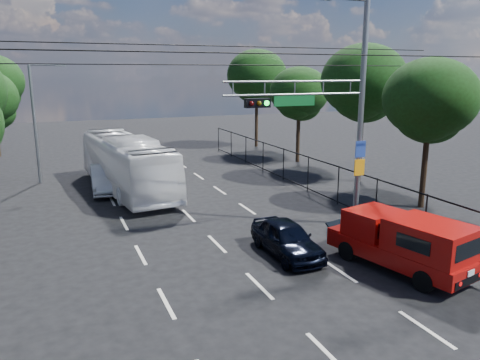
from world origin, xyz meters
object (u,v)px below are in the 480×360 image
red_pickup (403,241)px  white_bus (127,164)px  signal_mast (337,106)px  navy_hatchback (287,238)px  white_van (106,178)px

red_pickup → white_bus: (-6.87, 14.65, 0.53)m
signal_mast → navy_hatchback: 6.00m
signal_mast → red_pickup: 6.29m
red_pickup → white_van: bearing=118.3°
red_pickup → navy_hatchback: size_ratio=1.43×
signal_mast → navy_hatchback: (-3.28, -2.03, -4.59)m
navy_hatchback → white_van: size_ratio=0.84×
red_pickup → white_bus: 16.19m
navy_hatchback → white_van: 13.25m
signal_mast → white_van: size_ratio=2.09×
navy_hatchback → white_bus: 12.65m
signal_mast → navy_hatchback: size_ratio=2.50×
signal_mast → white_bus: size_ratio=0.85×
white_van → white_bus: bearing=-9.5°
signal_mast → white_bus: bearing=125.6°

